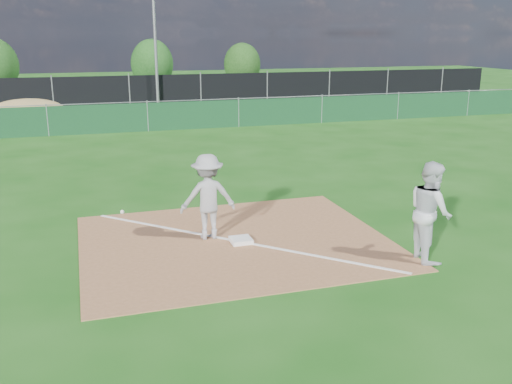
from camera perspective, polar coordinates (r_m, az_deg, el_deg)
ground at (r=19.95m, az=-8.95°, el=3.77°), size 90.00×90.00×0.00m
infield_dirt at (r=11.43m, az=-2.08°, el=-4.96°), size 6.00×5.00×0.02m
foul_line at (r=11.43m, az=-2.08°, el=-4.89°), size 5.01×5.01×0.01m
green_fence at (r=24.73m, az=-10.78°, el=7.36°), size 44.00×0.05×1.20m
dirt_mound at (r=28.13m, az=-21.90°, el=7.46°), size 3.38×2.60×1.17m
black_fence at (r=32.61m, az=-12.54°, el=9.73°), size 46.00×0.04×1.80m
parking_lot at (r=37.66m, az=-13.16°, el=9.06°), size 46.00×9.00×0.01m
light_pole at (r=32.32m, az=-10.08°, el=15.32°), size 0.16×0.16×8.00m
first_base at (r=11.34m, az=-1.52°, el=-4.84°), size 0.41×0.41×0.09m
play_at_first at (r=11.39m, az=-4.85°, el=-0.47°), size 2.28×0.67×1.72m
runner at (r=10.77m, az=17.03°, el=-1.86°), size 0.83×0.99×1.84m
car_left at (r=36.79m, az=-23.45°, el=9.22°), size 4.51×2.25×1.48m
car_mid at (r=37.51m, az=-12.12°, el=10.20°), size 4.54×2.47×1.42m
car_right at (r=37.87m, az=-3.41°, el=10.45°), size 4.64×2.48×1.28m
tree_mid at (r=43.40m, az=-10.35°, el=12.51°), size 3.08×3.08×3.65m
tree_right at (r=45.11m, az=-1.39°, el=12.65°), size 2.82×2.82×3.34m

